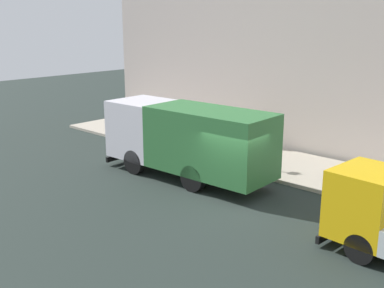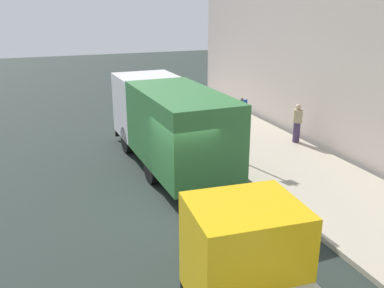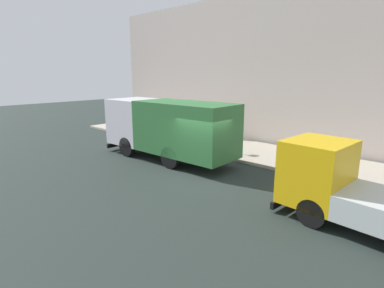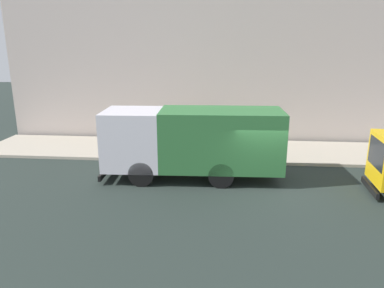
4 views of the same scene
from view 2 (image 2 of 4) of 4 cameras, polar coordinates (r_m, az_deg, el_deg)
ground at (r=13.06m, az=-2.96°, el=-8.11°), size 80.00×80.00×0.00m
sidewalk at (r=15.23m, az=15.78°, el=-4.49°), size 4.26×30.00×0.15m
large_utility_truck at (r=15.43m, az=-3.26°, el=3.15°), size 2.65×7.84×3.08m
pedestrian_walking at (r=18.48m, az=14.03°, el=2.85°), size 0.41×0.41×1.67m
traffic_cone_orange at (r=20.21m, az=1.06°, el=3.01°), size 0.39×0.39×0.56m
street_sign_post at (r=15.64m, az=6.67°, el=2.63°), size 0.44×0.08×2.44m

